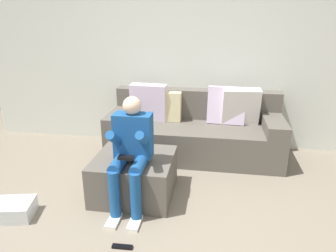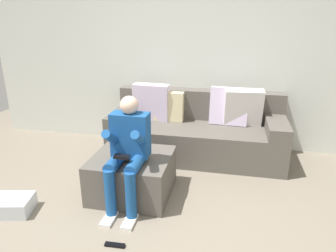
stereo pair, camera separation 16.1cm
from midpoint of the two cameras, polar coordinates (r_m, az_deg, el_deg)
wall_back at (r=4.29m, az=1.43°, el=13.11°), size 5.67×0.10×2.52m
couch_sectional at (r=4.06m, az=3.81°, el=-0.65°), size 2.18×0.87×0.91m
ottoman at (r=3.21m, az=-7.64°, el=-9.07°), size 0.78×0.72×0.42m
person_seated at (r=2.87m, az=-8.47°, el=-4.10°), size 0.35×0.60×1.06m
storage_bin at (r=3.28m, az=-27.98°, el=-13.45°), size 0.42×0.35×0.15m
remote_near_ottoman at (r=2.67m, az=-10.24°, el=-21.04°), size 0.17×0.05×0.02m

